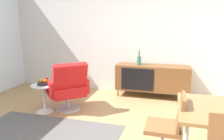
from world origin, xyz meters
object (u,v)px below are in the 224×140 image
Objects in this scene: fruit_bowl at (43,83)px; side_table_round at (44,95)px; sideboard at (152,78)px; vase_cobalt at (139,60)px; lounge_chair_red at (68,86)px; dining_chair_near_window at (169,126)px.

side_table_round is at bearing -85.08° from fruit_bowl.
sideboard is at bearing 36.91° from fruit_bowl.
vase_cobalt reaches higher than lounge_chair_red.
vase_cobalt is 1.61× the size of fruit_bowl.
fruit_bowl is (-2.26, 0.97, 0.09)m from dining_chair_near_window.
lounge_chair_red is at bearing -140.16° from sideboard.
dining_chair_near_window is (0.72, -2.36, -0.36)m from vase_cobalt.
lounge_chair_red is (-1.86, 1.15, -0.00)m from dining_chair_near_window.
fruit_bowl is (-0.00, 0.00, 0.23)m from side_table_round.
dining_chair_near_window is (0.41, -2.36, 0.03)m from sideboard.
lounge_chair_red reaches higher than side_table_round.
sideboard is 0.49m from vase_cobalt.
sideboard is 8.00× the size of fruit_bowl.
sideboard is 3.08× the size of side_table_round.
lounge_chair_red is 4.73× the size of fruit_bowl.
lounge_chair_red is at bearing 24.69° from side_table_round.
dining_chair_near_window is 2.46m from fruit_bowl.
fruit_bowl is (-1.55, -1.39, -0.27)m from vase_cobalt.
side_table_round is at bearing 156.93° from dining_chair_near_window.
dining_chair_near_window reaches higher than fruit_bowl.
lounge_chair_red is 0.47m from side_table_round.
fruit_bowl is at bearing -143.09° from sideboard.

